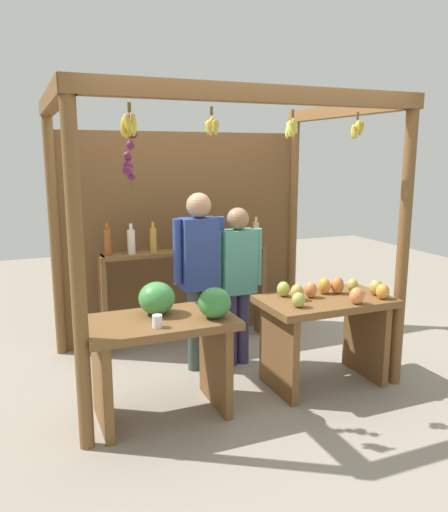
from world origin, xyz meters
TOP-DOWN VIEW (x-y plane):
  - ground_plane at (0.00, 0.00)m, footprint 12.00×12.00m
  - market_stall at (-0.01, 0.40)m, footprint 2.73×1.92m
  - fruit_counter_left at (-0.68, -0.68)m, footprint 1.10×0.64m
  - fruit_counter_right at (0.73, -0.68)m, footprint 1.10×0.65m
  - bottle_shelf_unit at (-0.07, 0.68)m, footprint 1.75×0.22m
  - vendor_man at (-0.16, 0.02)m, footprint 0.48×0.22m
  - vendor_woman at (0.21, -0.01)m, footprint 0.48×0.20m

SIDE VIEW (x-z plane):
  - ground_plane at x=0.00m, z-range 0.00..0.00m
  - fruit_counter_right at x=0.73m, z-range 0.12..1.03m
  - fruit_counter_left at x=-0.68m, z-range 0.12..1.13m
  - bottle_shelf_unit at x=-0.07m, z-range 0.13..1.46m
  - vendor_woman at x=0.21m, z-range 0.14..1.62m
  - vendor_man at x=-0.16m, z-range 0.16..1.79m
  - market_stall at x=-0.01m, z-range 0.20..2.62m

